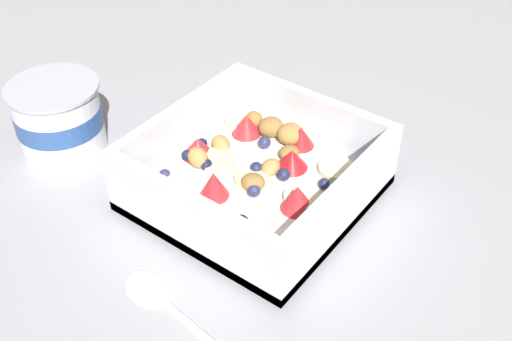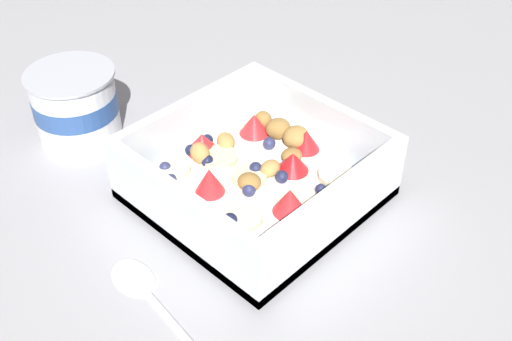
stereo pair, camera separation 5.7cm
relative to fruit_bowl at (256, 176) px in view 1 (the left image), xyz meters
The scene contains 4 objects.
ground_plane 0.03m from the fruit_bowl, 147.74° to the left, with size 2.40×2.40×0.00m, color #9E9EA3.
fruit_bowl is the anchor object (origin of this frame).
spoon 0.15m from the fruit_bowl, behind, with size 0.04×0.17×0.01m.
yogurt_cup 0.21m from the fruit_bowl, 106.52° to the left, with size 0.09×0.09×0.07m.
Camera 1 is at (-0.34, -0.27, 0.39)m, focal length 43.94 mm.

